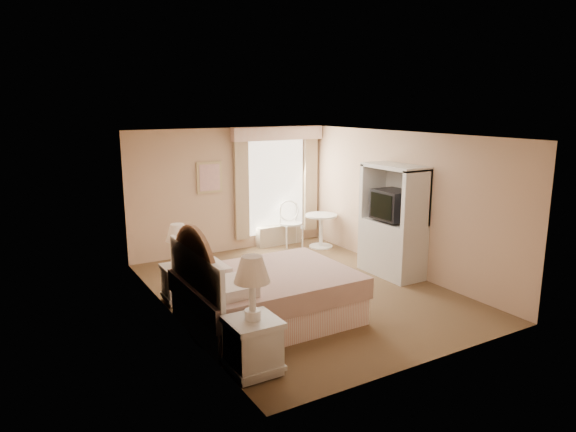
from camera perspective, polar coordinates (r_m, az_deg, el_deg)
room at (r=8.05m, az=1.55°, el=0.09°), size 4.21×5.51×2.51m
window at (r=10.81m, az=-1.15°, el=3.74°), size 2.05×0.22×2.51m
framed_art at (r=10.19m, az=-8.73°, el=4.26°), size 0.52×0.04×0.62m
bed at (r=7.15m, az=-3.00°, el=-8.79°), size 2.28×1.80×1.59m
nightstand_near at (r=5.81m, az=-3.92°, el=-12.63°), size 0.56×0.56×1.35m
nightstand_far at (r=7.99m, az=-11.98°, el=-6.21°), size 0.49×0.49×1.20m
round_table at (r=10.77m, az=3.69°, el=-1.05°), size 0.66×0.66×0.70m
cafe_chair at (r=10.87m, az=0.26°, el=-0.41°), size 0.53×0.53×0.96m
armoire at (r=9.14m, az=11.57°, el=-1.51°), size 0.59×1.17×1.95m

